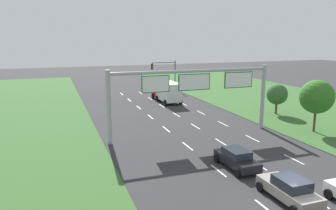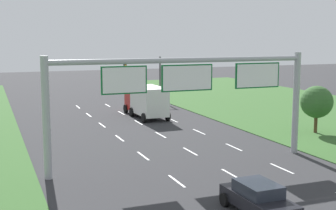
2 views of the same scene
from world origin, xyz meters
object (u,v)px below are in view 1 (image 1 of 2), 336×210
traffic_light_mast (165,70)px  roadside_tree_mid (317,97)px  car_mid_lane (237,158)px  box_truck (166,91)px  car_lead_silver (289,189)px  sign_gantry (195,87)px  roadside_tree_far (277,94)px

traffic_light_mast → roadside_tree_mid: size_ratio=1.00×
car_mid_lane → box_truck: (3.58, 26.57, 0.93)m
car_lead_silver → roadside_tree_mid: 17.25m
box_truck → traffic_light_mast: (3.39, 10.32, 2.16)m
traffic_light_mast → sign_gantry: bearing=-103.2°
car_mid_lane → roadside_tree_far: (14.29, 13.89, 1.87)m
car_lead_silver → car_mid_lane: size_ratio=1.02×
roadside_tree_far → roadside_tree_mid: bearing=-99.7°
sign_gantry → car_mid_lane: bearing=-92.7°
car_lead_silver → box_truck: size_ratio=0.60×
car_mid_lane → car_lead_silver: bearing=-88.1°
roadside_tree_far → box_truck: bearing=130.2°
box_truck → sign_gantry: bearing=-101.3°
car_mid_lane → sign_gantry: 9.97m
box_truck → roadside_tree_mid: roadside_tree_mid is taller
sign_gantry → roadside_tree_mid: 12.95m
car_lead_silver → roadside_tree_far: bearing=54.6°
traffic_light_mast → car_lead_silver: bearing=-98.9°
car_mid_lane → sign_gantry: bearing=86.1°
roadside_tree_far → traffic_light_mast: bearing=107.7°
traffic_light_mast → car_mid_lane: bearing=-100.7°
car_lead_silver → box_truck: (3.28, 32.20, 0.92)m
car_lead_silver → roadside_tree_far: roadside_tree_far is taller
car_lead_silver → roadside_tree_mid: size_ratio=0.78×
sign_gantry → roadside_tree_far: (13.87, 4.86, -2.31)m
roadside_tree_mid → roadside_tree_far: roadside_tree_mid is taller
roadside_tree_mid → traffic_light_mast: bearing=100.8°
car_mid_lane → box_truck: bearing=81.2°
car_mid_lane → roadside_tree_mid: 14.45m
box_truck → traffic_light_mast: bearing=70.8°
box_truck → roadside_tree_far: bearing=-50.9°
car_lead_silver → roadside_tree_far: (13.99, 19.52, 1.86)m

